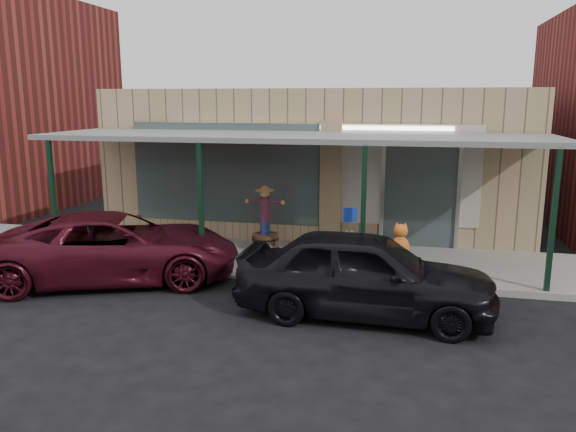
% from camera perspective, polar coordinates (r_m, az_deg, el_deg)
% --- Properties ---
extents(ground, '(120.00, 120.00, 0.00)m').
position_cam_1_polar(ground, '(10.56, -3.52, -10.02)').
color(ground, black).
rests_on(ground, ground).
extents(sidewalk, '(40.00, 3.20, 0.15)m').
position_cam_1_polar(sidewalk, '(13.85, 0.52, -4.33)').
color(sidewalk, gray).
rests_on(sidewalk, ground).
extents(storefront, '(12.00, 6.25, 4.20)m').
position_cam_1_polar(storefront, '(17.89, 3.52, 5.90)').
color(storefront, tan).
rests_on(storefront, ground).
extents(awning, '(12.00, 3.00, 3.04)m').
position_cam_1_polar(awning, '(13.30, 0.51, 7.87)').
color(awning, slate).
rests_on(awning, ground).
extents(block_buildings_near, '(61.00, 8.00, 8.00)m').
position_cam_1_polar(block_buildings_near, '(18.64, 10.32, 11.12)').
color(block_buildings_near, maroon).
rests_on(block_buildings_near, ground).
extents(barrel_scarecrow, '(1.02, 0.79, 1.70)m').
position_cam_1_polar(barrel_scarecrow, '(14.13, -2.34, -1.30)').
color(barrel_scarecrow, '#492F1D').
rests_on(barrel_scarecrow, sidewalk).
extents(barrel_pumpkin, '(0.80, 0.80, 0.73)m').
position_cam_1_polar(barrel_pumpkin, '(13.67, 6.18, -3.17)').
color(barrel_pumpkin, '#492F1D').
rests_on(barrel_pumpkin, sidewalk).
extents(handicap_sign, '(0.30, 0.11, 1.48)m').
position_cam_1_polar(handicap_sign, '(12.22, 6.29, -1.61)').
color(handicap_sign, gray).
rests_on(handicap_sign, sidewalk).
extents(parked_sedan, '(4.75, 2.09, 1.60)m').
position_cam_1_polar(parked_sedan, '(10.37, 7.84, -5.83)').
color(parked_sedan, black).
rests_on(parked_sedan, ground).
extents(car_maroon, '(5.85, 4.15, 1.48)m').
position_cam_1_polar(car_maroon, '(12.87, -17.07, -3.05)').
color(car_maroon, '#490E1B').
rests_on(car_maroon, ground).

